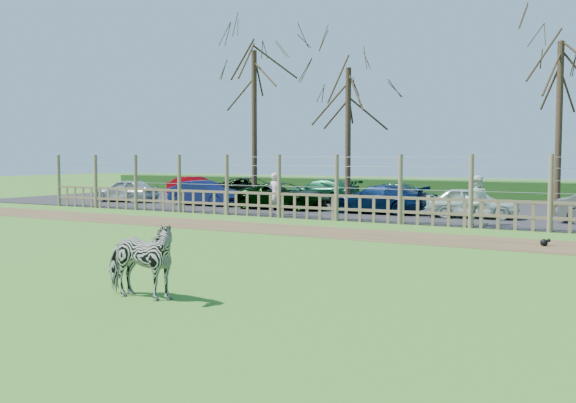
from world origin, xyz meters
The scene contains 21 objects.
ground centered at (0.00, 0.00, 0.00)m, with size 120.00×120.00×0.00m, color #579231.
dirt_strip centered at (0.00, 4.50, 0.01)m, with size 34.00×2.80×0.01m, color brown.
asphalt centered at (0.00, 14.50, 0.02)m, with size 44.00×13.00×0.04m, color #232326.
hedge centered at (0.00, 21.50, 0.55)m, with size 46.00×2.00×1.10m, color #1E4716.
fence centered at (0.00, 8.00, 0.80)m, with size 30.16×0.16×2.50m.
tree_left centered at (-6.50, 12.50, 5.62)m, with size 4.80×4.80×7.88m.
tree_mid centered at (-2.00, 13.50, 4.87)m, with size 4.80×4.80×6.83m.
tree_right centered at (7.00, 14.00, 5.24)m, with size 4.80×4.80×7.35m.
zebra centered at (2.75, -5.73, 0.66)m, with size 0.72×1.57×1.33m, color gray.
visitor_a centered at (-3.06, 8.65, 0.90)m, with size 0.63×0.41×1.72m, color silver.
visitor_b centered at (5.02, 8.73, 0.90)m, with size 0.84×0.65×1.72m, color silver.
crow centered at (7.82, 4.50, 0.11)m, with size 0.27×0.20×0.22m.
car_0 centered at (-13.83, 11.38, 0.64)m, with size 1.42×3.52×1.20m, color #B0BFC2.
car_1 centered at (-8.69, 11.39, 0.64)m, with size 1.27×3.64×1.20m, color navy.
car_2 centered at (-4.22, 11.34, 0.64)m, with size 1.99×4.32×1.20m, color black.
car_3 centered at (0.32, 11.35, 0.64)m, with size 1.68×4.13×1.20m, color #07183C.
car_4 centered at (4.27, 11.29, 0.64)m, with size 1.42×3.52×1.20m, color silver.
car_7 centered at (-13.02, 16.27, 0.64)m, with size 1.27×3.64×1.20m, color #97020B.
car_8 centered at (-9.12, 16.29, 0.64)m, with size 1.99×4.32×1.20m, color black.
car_9 centered at (-4.62, 15.97, 0.64)m, with size 1.68×4.13×1.20m, color #124D2C.
car_10 centered at (-0.14, 15.66, 0.64)m, with size 1.42×3.52×1.20m, color #1C4A22.
Camera 1 is at (10.20, -13.85, 2.41)m, focal length 40.00 mm.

